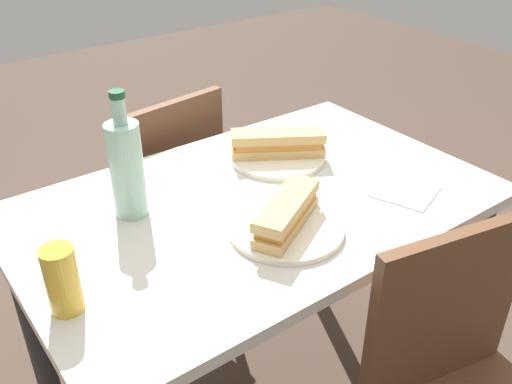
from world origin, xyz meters
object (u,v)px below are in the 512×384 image
Objects in this scene: plate_near at (278,157)px; water_bottle at (127,167)px; beer_glass at (62,280)px; plate_far at (286,228)px; knife_near at (272,145)px; baguette_sandwich_near at (278,143)px; baguette_sandwich_far at (287,213)px; knife_far at (261,221)px; chair_far at (160,197)px; dining_table at (256,242)px.

water_bottle is at bearing -178.76° from plate_near.
plate_far is at bearing -5.46° from beer_glass.
plate_far is (-0.22, -0.34, -0.01)m from knife_near.
baguette_sandwich_near and baguette_sandwich_far have the same top height.
beer_glass reaches higher than baguette_sandwich_far.
water_bottle is (-0.21, 0.23, 0.10)m from knife_far.
chair_far reaches higher than knife_near.
dining_table is at bearing 59.08° from knife_far.
baguette_sandwich_far is (-0.22, -0.34, 0.03)m from knife_near.
water_bottle is at bearing 155.38° from dining_table.
baguette_sandwich_near is 0.97× the size of plate_far.
baguette_sandwich_near is 1.86× the size of beer_glass.
chair_far is at bearing 86.85° from baguette_sandwich_far.
chair_far is 6.43× the size of beer_glass.
water_bottle is 0.34m from beer_glass.
beer_glass is (-0.52, -0.67, 0.34)m from chair_far.
knife_near is 0.40m from plate_far.
plate_near reaches higher than dining_table.
knife_near reaches higher than dining_table.
plate_far is at bearing -93.15° from chair_far.
plate_near is at bearing 54.66° from baguette_sandwich_far.
dining_table is 4.44× the size of plate_near.
baguette_sandwich_far is (-0.20, -0.28, 0.00)m from baguette_sandwich_near.
knife_far is (-0.24, -0.24, 0.01)m from plate_near.
plate_near is (0.17, 0.13, 0.14)m from dining_table.
plate_near is 0.34m from knife_far.
plate_far is 0.49m from beer_glass.
knife_near is at bearing -64.09° from chair_far.
baguette_sandwich_far is at bearing -93.15° from chair_far.
plate_near is at bearing 19.18° from beer_glass.
plate_far is 0.06m from knife_far.
baguette_sandwich_near is 0.34m from knife_far.
knife_near is 0.58× the size of water_bottle.
knife_far is at bearing -131.29° from knife_near.
baguette_sandwich_near is 1.44× the size of knife_near.
knife_far is at bearing -0.38° from beer_glass.
baguette_sandwich_near is 0.83× the size of water_bottle.
dining_table is 1.32× the size of chair_far.
chair_far is at bearing 51.93° from beer_glass.
water_bottle is (-0.46, -0.06, 0.10)m from knife_near.
beer_glass is (-0.68, -0.24, 0.06)m from plate_near.
chair_far is at bearing 88.86° from dining_table.
knife_near is at bearing 69.15° from plate_near.
beer_glass reaches higher than knife_near.
knife_far is 0.45m from beer_glass.
dining_table is 0.24m from baguette_sandwich_far.
plate_near is 1.48× the size of knife_near.
chair_far is (0.01, 0.56, -0.14)m from dining_table.
baguette_sandwich_far is (-0.20, -0.28, 0.04)m from plate_near.
knife_near is at bearing 56.67° from baguette_sandwich_far.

